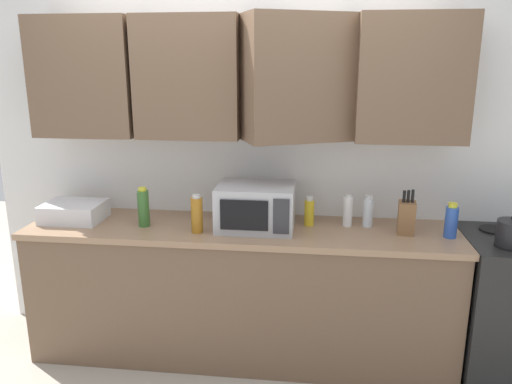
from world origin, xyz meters
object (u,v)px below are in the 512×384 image
at_px(bottle_amber_vinegar, 197,214).
at_px(bottle_white_jar, 348,211).
at_px(microwave, 256,207).
at_px(dish_rack, 74,212).
at_px(bottle_green_oil, 144,208).
at_px(bottle_blue_cleaner, 451,221).
at_px(knife_block, 406,217).
at_px(bottle_yellow_mustard, 309,212).
at_px(bottle_clear_tall, 368,212).

bearing_deg(bottle_amber_vinegar, bottle_white_jar, 14.01).
relative_size(microwave, dish_rack, 1.26).
distance_m(bottle_green_oil, bottle_amber_vinegar, 0.37).
xyz_separation_m(bottle_blue_cleaner, bottle_white_jar, (-0.60, 0.14, 0.00)).
height_order(knife_block, bottle_blue_cleaner, knife_block).
relative_size(microwave, bottle_green_oil, 1.88).
height_order(dish_rack, bottle_green_oil, bottle_green_oil).
height_order(microwave, bottle_yellow_mustard, microwave).
height_order(microwave, knife_block, same).
height_order(microwave, bottle_clear_tall, microwave).
bearing_deg(bottle_yellow_mustard, dish_rack, -176.77).
xyz_separation_m(bottle_yellow_mustard, bottle_blue_cleaner, (0.85, -0.13, 0.01)).
distance_m(microwave, bottle_blue_cleaner, 1.18).
xyz_separation_m(dish_rack, bottle_blue_cleaner, (2.40, -0.04, 0.04)).
bearing_deg(bottle_blue_cleaner, bottle_clear_tall, 162.69).
bearing_deg(bottle_clear_tall, microwave, -170.36).
bearing_deg(bottle_green_oil, dish_rack, 173.40).
xyz_separation_m(microwave, bottle_amber_vinegar, (-0.35, -0.12, -0.03)).
distance_m(bottle_amber_vinegar, bottle_yellow_mustard, 0.72).
xyz_separation_m(microwave, bottle_clear_tall, (0.71, 0.12, -0.04)).
relative_size(bottle_amber_vinegar, bottle_white_jar, 1.14).
xyz_separation_m(microwave, bottle_white_jar, (0.58, 0.11, -0.04)).
xyz_separation_m(bottle_amber_vinegar, bottle_yellow_mustard, (0.68, 0.22, -0.02)).
relative_size(dish_rack, bottle_clear_tall, 1.84).
distance_m(bottle_yellow_mustard, bottle_blue_cleaner, 0.86).
bearing_deg(bottle_green_oil, microwave, 3.61).
bearing_deg(bottle_clear_tall, bottle_blue_cleaner, -17.31).
relative_size(bottle_amber_vinegar, bottle_clear_tall, 1.16).
xyz_separation_m(knife_block, bottle_green_oil, (-1.64, -0.06, 0.02)).
xyz_separation_m(microwave, bottle_green_oil, (-0.72, -0.05, -0.02)).
distance_m(bottle_amber_vinegar, bottle_clear_tall, 1.08).
distance_m(dish_rack, bottle_amber_vinegar, 0.88).
relative_size(dish_rack, bottle_amber_vinegar, 1.58).
distance_m(bottle_amber_vinegar, bottle_blue_cleaner, 1.53).
relative_size(knife_block, bottle_amber_vinegar, 1.17).
height_order(bottle_green_oil, bottle_amber_vinegar, bottle_green_oil).
bearing_deg(bottle_amber_vinegar, bottle_clear_tall, 12.73).
xyz_separation_m(dish_rack, bottle_clear_tall, (1.92, 0.11, 0.04)).
distance_m(bottle_yellow_mustard, bottle_clear_tall, 0.37).
bearing_deg(bottle_blue_cleaner, dish_rack, 179.03).
xyz_separation_m(bottle_green_oil, bottle_blue_cleaner, (1.90, 0.02, -0.02)).
xyz_separation_m(dish_rack, bottle_amber_vinegar, (0.87, -0.13, 0.05)).
relative_size(bottle_yellow_mustard, bottle_blue_cleaner, 0.91).
height_order(microwave, bottle_amber_vinegar, microwave).
distance_m(microwave, bottle_white_jar, 0.59).
bearing_deg(bottle_yellow_mustard, knife_block, -8.13).
height_order(knife_block, bottle_green_oil, knife_block).
distance_m(dish_rack, knife_block, 2.14).
height_order(bottle_green_oil, bottle_blue_cleaner, bottle_green_oil).
distance_m(dish_rack, bottle_clear_tall, 1.93).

